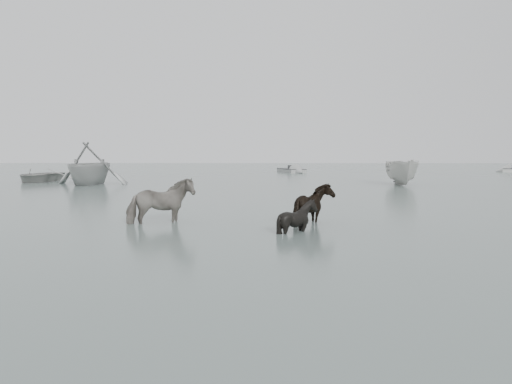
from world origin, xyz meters
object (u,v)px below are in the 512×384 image
(pony_dark, at_px, (315,200))
(pony_black, at_px, (297,208))
(pony_pinto, at_px, (160,196))
(rowboat_lead, at_px, (40,174))

(pony_dark, height_order, pony_black, pony_dark)
(pony_dark, xyz_separation_m, pony_black, (-0.64, -1.42, -0.10))
(pony_pinto, relative_size, pony_black, 1.57)
(rowboat_lead, bearing_deg, pony_black, -50.73)
(pony_pinto, bearing_deg, rowboat_lead, 10.13)
(pony_dark, bearing_deg, rowboat_lead, 48.80)
(pony_pinto, distance_m, pony_dark, 4.78)
(pony_dark, bearing_deg, pony_pinto, 97.06)
(pony_pinto, xyz_separation_m, pony_black, (4.14, -1.52, -0.21))
(pony_dark, xyz_separation_m, rowboat_lead, (-17.56, 20.51, -0.22))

